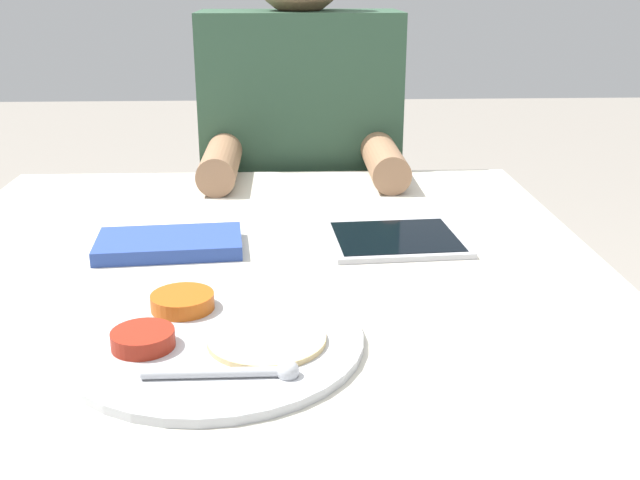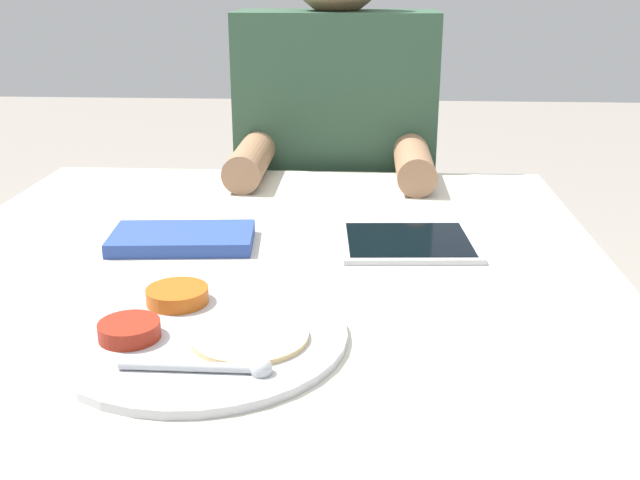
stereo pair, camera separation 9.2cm
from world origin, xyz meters
TOP-DOWN VIEW (x-y plane):
  - thali_tray at (-0.04, -0.20)m, footprint 0.31×0.31m
  - red_notebook at (-0.12, 0.09)m, footprint 0.21×0.13m
  - tablet_device at (0.20, 0.11)m, footprint 0.20×0.18m
  - person_diner at (0.07, 0.67)m, footprint 0.41×0.43m

SIDE VIEW (x-z plane):
  - person_diner at x=0.07m, z-range -0.04..1.16m
  - tablet_device at x=0.20m, z-range 0.71..0.72m
  - thali_tray at x=-0.04m, z-range 0.71..0.73m
  - red_notebook at x=-0.12m, z-range 0.71..0.73m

